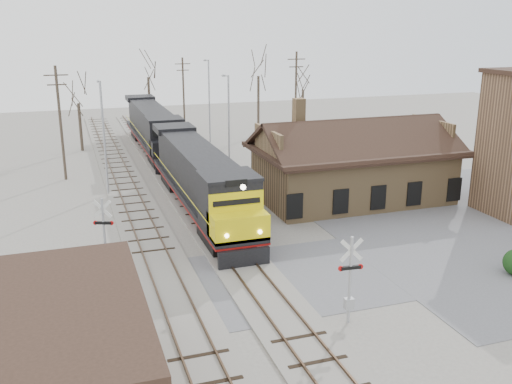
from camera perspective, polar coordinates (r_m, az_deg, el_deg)
ground at (r=30.83m, az=-0.04°, el=-9.09°), size 140.00×140.00×0.00m
road at (r=30.83m, az=-0.04°, el=-9.06°), size 60.00×9.00×0.03m
parking_lot at (r=42.66m, az=21.71°, el=-2.88°), size 22.00×26.00×0.03m
track_main at (r=44.33m, az=-6.23°, el=-1.00°), size 3.40×90.00×0.24m
track_siding at (r=43.65m, az=-12.00°, el=-1.55°), size 3.40×90.00×0.24m
depot at (r=45.01m, az=9.61°, el=2.23°), size 15.20×9.31×7.90m
locomotive_lead at (r=41.08m, az=-5.51°, el=1.22°), size 3.26×21.85×4.86m
locomotive_trailing at (r=62.35m, az=-10.22°, el=6.29°), size 3.26×21.85×4.60m
crossbuck_near at (r=26.58m, az=9.37°, el=-8.99°), size 1.21×0.32×4.23m
crossbuck_far at (r=33.17m, az=-14.92°, el=-4.20°), size 1.11×0.50×4.07m
streetlight_a at (r=46.71m, az=-15.00°, el=5.79°), size 0.25×2.04×9.10m
streetlight_b at (r=53.49m, az=-2.78°, el=7.47°), size 0.25×2.04×8.82m
streetlight_c at (r=66.64m, az=-4.73°, el=9.48°), size 0.25×2.04×9.42m
utility_pole_a at (r=52.43m, az=-18.97°, el=6.69°), size 2.00×0.24×9.93m
utility_pole_b at (r=75.81m, az=-7.26°, el=9.91°), size 2.00×0.24×9.16m
utility_pole_c at (r=62.74m, az=3.99°, el=9.27°), size 2.00×0.24×10.49m
tree_b at (r=64.26m, az=-17.40°, el=9.20°), size 3.44×3.44×8.42m
tree_c at (r=76.26m, az=-10.77°, el=12.03°), size 4.45×4.45×10.90m
tree_d at (r=70.65m, az=0.24°, el=12.48°), size 4.80×4.80×11.76m
tree_e at (r=73.08m, az=4.74°, el=10.81°), size 3.53×3.53×8.65m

